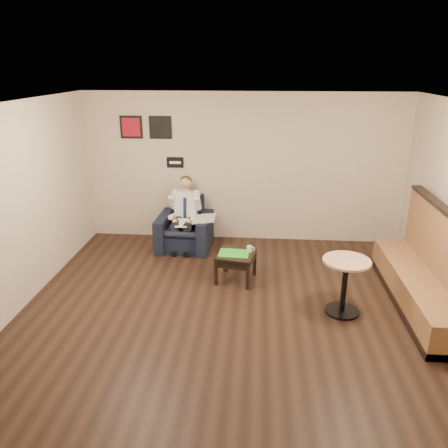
# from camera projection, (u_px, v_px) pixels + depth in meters

# --- Properties ---
(ground) EXTENTS (6.00, 6.00, 0.00)m
(ground) POSITION_uv_depth(u_px,v_px,m) (234.00, 321.00, 5.88)
(ground) COLOR black
(ground) RESTS_ON ground
(wall_back) EXTENTS (6.00, 0.02, 2.80)m
(wall_back) POSITION_uv_depth(u_px,v_px,m) (244.00, 169.00, 8.20)
(wall_back) COLOR beige
(wall_back) RESTS_ON ground
(wall_front) EXTENTS (6.00, 0.02, 2.80)m
(wall_front) POSITION_uv_depth(u_px,v_px,m) (205.00, 397.00, 2.59)
(wall_front) COLOR beige
(wall_front) RESTS_ON ground
(wall_left) EXTENTS (0.02, 6.00, 2.80)m
(wall_left) POSITION_uv_depth(u_px,v_px,m) (3.00, 217.00, 5.62)
(wall_left) COLOR beige
(wall_left) RESTS_ON ground
(ceiling) EXTENTS (6.00, 6.00, 0.02)m
(ceiling) POSITION_uv_depth(u_px,v_px,m) (236.00, 107.00, 4.91)
(ceiling) COLOR white
(ceiling) RESTS_ON wall_back
(seating_sign) EXTENTS (0.32, 0.02, 0.20)m
(seating_sign) POSITION_uv_depth(u_px,v_px,m) (175.00, 162.00, 8.25)
(seating_sign) COLOR black
(seating_sign) RESTS_ON wall_back
(art_print_left) EXTENTS (0.42, 0.03, 0.42)m
(art_print_left) POSITION_uv_depth(u_px,v_px,m) (131.00, 127.00, 8.09)
(art_print_left) COLOR maroon
(art_print_left) RESTS_ON wall_back
(art_print_right) EXTENTS (0.42, 0.03, 0.42)m
(art_print_right) POSITION_uv_depth(u_px,v_px,m) (160.00, 127.00, 8.05)
(art_print_right) COLOR black
(art_print_right) RESTS_ON wall_back
(armchair) EXTENTS (0.99, 0.99, 0.93)m
(armchair) POSITION_uv_depth(u_px,v_px,m) (184.00, 224.00, 8.07)
(armchair) COLOR black
(armchair) RESTS_ON ground
(seated_man) EXTENTS (0.64, 0.93, 1.27)m
(seated_man) POSITION_uv_depth(u_px,v_px,m) (183.00, 218.00, 7.90)
(seated_man) COLOR silver
(seated_man) RESTS_ON armchair
(lap_papers) EXTENTS (0.22, 0.31, 0.01)m
(lap_papers) POSITION_uv_depth(u_px,v_px,m) (182.00, 223.00, 7.83)
(lap_papers) COLOR white
(lap_papers) RESTS_ON seated_man
(newspaper) EXTENTS (0.41, 0.51, 0.01)m
(newspaper) POSITION_uv_depth(u_px,v_px,m) (204.00, 218.00, 7.87)
(newspaper) COLOR silver
(newspaper) RESTS_ON armchair
(side_table) EXTENTS (0.66, 0.66, 0.46)m
(side_table) POSITION_uv_depth(u_px,v_px,m) (236.00, 267.00, 6.92)
(side_table) COLOR black
(side_table) RESTS_ON ground
(green_folder) EXTENTS (0.48, 0.36, 0.01)m
(green_folder) POSITION_uv_depth(u_px,v_px,m) (234.00, 253.00, 6.83)
(green_folder) COLOR green
(green_folder) RESTS_ON side_table
(coffee_mug) EXTENTS (0.10, 0.10, 0.10)m
(coffee_mug) POSITION_uv_depth(u_px,v_px,m) (249.00, 249.00, 6.88)
(coffee_mug) COLOR white
(coffee_mug) RESTS_ON side_table
(smartphone) EXTENTS (0.16, 0.12, 0.01)m
(smartphone) POSITION_uv_depth(u_px,v_px,m) (242.00, 249.00, 6.97)
(smartphone) COLOR black
(smartphone) RESTS_ON side_table
(banquette) EXTENTS (0.64, 2.70, 1.38)m
(banquette) POSITION_uv_depth(u_px,v_px,m) (422.00, 260.00, 6.07)
(banquette) COLOR brown
(banquette) RESTS_ON ground
(cafe_table) EXTENTS (0.68, 0.68, 0.80)m
(cafe_table) POSITION_uv_depth(u_px,v_px,m) (344.00, 286.00, 5.95)
(cafe_table) COLOR tan
(cafe_table) RESTS_ON ground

